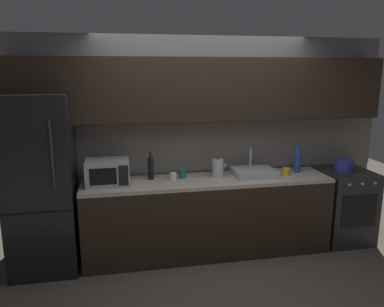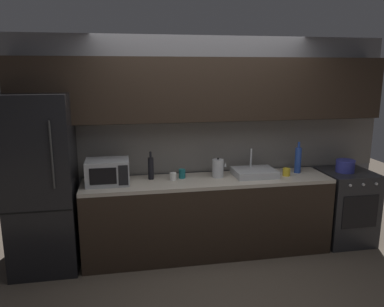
{
  "view_description": "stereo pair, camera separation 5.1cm",
  "coord_description": "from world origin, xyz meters",
  "px_view_note": "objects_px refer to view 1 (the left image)",
  "views": [
    {
      "loc": [
        -0.98,
        -3.12,
        2.12
      ],
      "look_at": [
        -0.19,
        0.9,
        1.21
      ],
      "focal_mm": 35.35,
      "sensor_mm": 36.0,
      "label": 1
    },
    {
      "loc": [
        -0.93,
        -3.13,
        2.12
      ],
      "look_at": [
        -0.19,
        0.9,
        1.21
      ],
      "focal_mm": 35.35,
      "sensor_mm": 36.0,
      "label": 2
    }
  ],
  "objects_px": {
    "wine_bottle_dark": "(151,168)",
    "mug_white": "(173,177)",
    "mug_teal": "(182,174)",
    "microwave": "(108,172)",
    "wine_bottle_blue": "(297,159)",
    "mug_yellow": "(286,172)",
    "oven_range": "(344,206)",
    "kettle": "(218,168)",
    "cooking_pot": "(344,165)",
    "refrigerator": "(41,184)"
  },
  "relations": [
    {
      "from": "wine_bottle_blue",
      "to": "mug_yellow",
      "type": "distance_m",
      "value": 0.25
    },
    {
      "from": "wine_bottle_dark",
      "to": "mug_white",
      "type": "relative_size",
      "value": 3.73
    },
    {
      "from": "refrigerator",
      "to": "oven_range",
      "type": "height_order",
      "value": "refrigerator"
    },
    {
      "from": "wine_bottle_blue",
      "to": "cooking_pot",
      "type": "height_order",
      "value": "wine_bottle_blue"
    },
    {
      "from": "refrigerator",
      "to": "kettle",
      "type": "distance_m",
      "value": 1.92
    },
    {
      "from": "microwave",
      "to": "kettle",
      "type": "height_order",
      "value": "microwave"
    },
    {
      "from": "wine_bottle_blue",
      "to": "microwave",
      "type": "bearing_deg",
      "value": -178.6
    },
    {
      "from": "kettle",
      "to": "wine_bottle_dark",
      "type": "xyz_separation_m",
      "value": [
        -0.77,
        0.06,
        0.03
      ]
    },
    {
      "from": "kettle",
      "to": "wine_bottle_blue",
      "type": "bearing_deg",
      "value": 0.68
    },
    {
      "from": "microwave",
      "to": "wine_bottle_blue",
      "type": "relative_size",
      "value": 1.22
    },
    {
      "from": "oven_range",
      "to": "wine_bottle_dark",
      "type": "relative_size",
      "value": 2.82
    },
    {
      "from": "wine_bottle_dark",
      "to": "cooking_pot",
      "type": "bearing_deg",
      "value": -2.88
    },
    {
      "from": "oven_range",
      "to": "kettle",
      "type": "xyz_separation_m",
      "value": [
        -1.62,
        0.06,
        0.55
      ]
    },
    {
      "from": "refrigerator",
      "to": "mug_white",
      "type": "distance_m",
      "value": 1.4
    },
    {
      "from": "refrigerator",
      "to": "wine_bottle_blue",
      "type": "xyz_separation_m",
      "value": [
        2.91,
        0.07,
        0.11
      ]
    },
    {
      "from": "wine_bottle_dark",
      "to": "mug_teal",
      "type": "relative_size",
      "value": 3.07
    },
    {
      "from": "kettle",
      "to": "wine_bottle_dark",
      "type": "distance_m",
      "value": 0.77
    },
    {
      "from": "cooking_pot",
      "to": "microwave",
      "type": "bearing_deg",
      "value": 179.63
    },
    {
      "from": "mug_teal",
      "to": "mug_white",
      "type": "relative_size",
      "value": 1.21
    },
    {
      "from": "refrigerator",
      "to": "mug_white",
      "type": "height_order",
      "value": "refrigerator"
    },
    {
      "from": "refrigerator",
      "to": "mug_yellow",
      "type": "relative_size",
      "value": 21.3
    },
    {
      "from": "mug_yellow",
      "to": "cooking_pot",
      "type": "relative_size",
      "value": 0.39
    },
    {
      "from": "mug_teal",
      "to": "microwave",
      "type": "bearing_deg",
      "value": -174.83
    },
    {
      "from": "microwave",
      "to": "mug_yellow",
      "type": "xyz_separation_m",
      "value": [
        2.04,
        -0.05,
        -0.09
      ]
    },
    {
      "from": "refrigerator",
      "to": "microwave",
      "type": "distance_m",
      "value": 0.69
    },
    {
      "from": "refrigerator",
      "to": "cooking_pot",
      "type": "xyz_separation_m",
      "value": [
        3.5,
        0.0,
        0.03
      ]
    },
    {
      "from": "wine_bottle_dark",
      "to": "mug_white",
      "type": "xyz_separation_m",
      "value": [
        0.24,
        -0.09,
        -0.09
      ]
    },
    {
      "from": "oven_range",
      "to": "microwave",
      "type": "relative_size",
      "value": 1.96
    },
    {
      "from": "refrigerator",
      "to": "mug_teal",
      "type": "bearing_deg",
      "value": 3.54
    },
    {
      "from": "mug_teal",
      "to": "cooking_pot",
      "type": "distance_m",
      "value": 1.99
    },
    {
      "from": "microwave",
      "to": "mug_teal",
      "type": "bearing_deg",
      "value": 5.17
    },
    {
      "from": "oven_range",
      "to": "microwave",
      "type": "distance_m",
      "value": 2.93
    },
    {
      "from": "kettle",
      "to": "mug_white",
      "type": "xyz_separation_m",
      "value": [
        -0.53,
        -0.03,
        -0.06
      ]
    },
    {
      "from": "kettle",
      "to": "mug_yellow",
      "type": "height_order",
      "value": "kettle"
    },
    {
      "from": "mug_yellow",
      "to": "microwave",
      "type": "bearing_deg",
      "value": 178.56
    },
    {
      "from": "microwave",
      "to": "kettle",
      "type": "xyz_separation_m",
      "value": [
        1.24,
        0.04,
        -0.03
      ]
    },
    {
      "from": "oven_range",
      "to": "mug_yellow",
      "type": "relative_size",
      "value": 10.14
    },
    {
      "from": "oven_range",
      "to": "mug_white",
      "type": "xyz_separation_m",
      "value": [
        -2.15,
        0.03,
        0.49
      ]
    },
    {
      "from": "oven_range",
      "to": "wine_bottle_blue",
      "type": "xyz_separation_m",
      "value": [
        -0.63,
        0.07,
        0.61
      ]
    },
    {
      "from": "cooking_pot",
      "to": "mug_white",
      "type": "bearing_deg",
      "value": 179.19
    },
    {
      "from": "cooking_pot",
      "to": "mug_teal",
      "type": "bearing_deg",
      "value": 177.32
    },
    {
      "from": "refrigerator",
      "to": "mug_white",
      "type": "bearing_deg",
      "value": 1.22
    },
    {
      "from": "wine_bottle_dark",
      "to": "mug_white",
      "type": "height_order",
      "value": "wine_bottle_dark"
    },
    {
      "from": "refrigerator",
      "to": "wine_bottle_blue",
      "type": "height_order",
      "value": "refrigerator"
    },
    {
      "from": "oven_range",
      "to": "cooking_pot",
      "type": "relative_size",
      "value": 4.0
    },
    {
      "from": "kettle",
      "to": "wine_bottle_dark",
      "type": "height_order",
      "value": "wine_bottle_dark"
    },
    {
      "from": "oven_range",
      "to": "microwave",
      "type": "height_order",
      "value": "microwave"
    },
    {
      "from": "refrigerator",
      "to": "cooking_pot",
      "type": "bearing_deg",
      "value": 0.0
    },
    {
      "from": "refrigerator",
      "to": "mug_teal",
      "type": "height_order",
      "value": "refrigerator"
    },
    {
      "from": "mug_yellow",
      "to": "refrigerator",
      "type": "bearing_deg",
      "value": 179.31
    }
  ]
}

